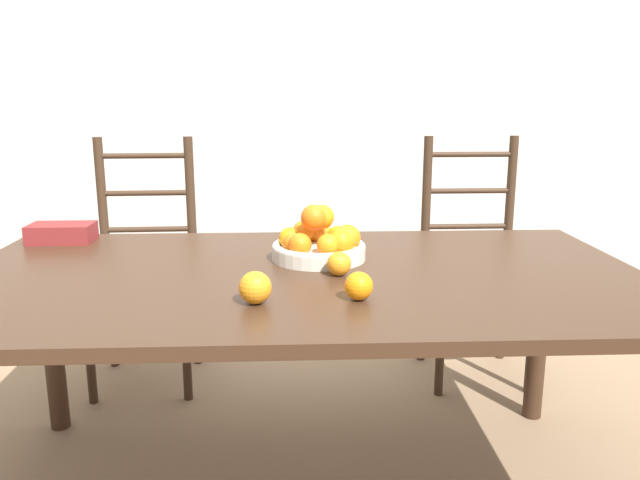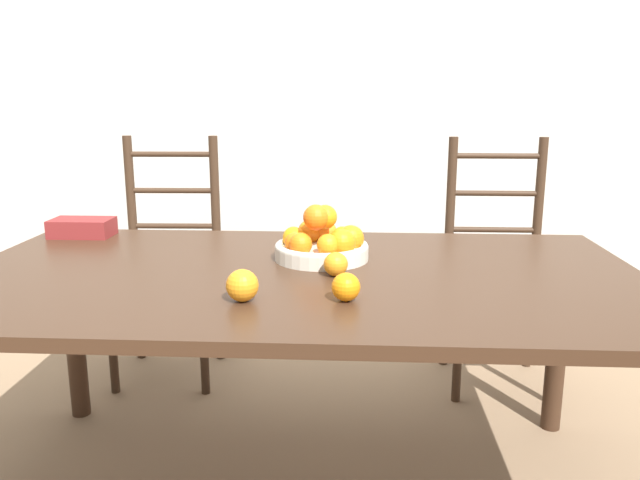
% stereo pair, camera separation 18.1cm
% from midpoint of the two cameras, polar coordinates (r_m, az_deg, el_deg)
% --- Properties ---
extents(wall_back, '(8.00, 0.06, 2.60)m').
position_cam_midpoint_polar(wall_back, '(3.32, -3.91, 14.52)').
color(wall_back, beige).
rests_on(wall_back, ground_plane).
extents(dining_table, '(1.96, 1.07, 0.72)m').
position_cam_midpoint_polar(dining_table, '(1.80, -4.67, -5.21)').
color(dining_table, '#382316').
rests_on(dining_table, ground_plane).
extents(fruit_bowl, '(0.29, 0.29, 0.17)m').
position_cam_midpoint_polar(fruit_bowl, '(1.90, -2.78, -0.24)').
color(fruit_bowl, beige).
rests_on(fruit_bowl, dining_table).
extents(orange_loose_0, '(0.07, 0.07, 0.07)m').
position_cam_midpoint_polar(orange_loose_0, '(1.73, -1.22, -2.22)').
color(orange_loose_0, orange).
rests_on(orange_loose_0, dining_table).
extents(orange_loose_1, '(0.08, 0.08, 0.08)m').
position_cam_midpoint_polar(orange_loose_1, '(1.52, -9.37, -4.37)').
color(orange_loose_1, orange).
rests_on(orange_loose_1, dining_table).
extents(orange_loose_2, '(0.07, 0.07, 0.07)m').
position_cam_midpoint_polar(orange_loose_2, '(1.53, 0.17, -4.28)').
color(orange_loose_2, orange).
rests_on(orange_loose_2, dining_table).
extents(chair_left, '(0.43, 0.41, 1.04)m').
position_cam_midpoint_polar(chair_left, '(2.78, -17.56, -2.74)').
color(chair_left, '#382619').
rests_on(chair_left, ground_plane).
extents(chair_right, '(0.42, 0.40, 1.04)m').
position_cam_midpoint_polar(chair_right, '(2.77, 12.09, -2.44)').
color(chair_right, '#382619').
rests_on(chair_right, ground_plane).
extents(book_stack, '(0.21, 0.12, 0.06)m').
position_cam_midpoint_polar(book_stack, '(2.34, -24.63, 0.57)').
color(book_stack, maroon).
rests_on(book_stack, dining_table).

